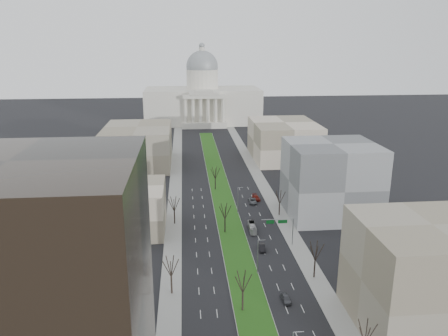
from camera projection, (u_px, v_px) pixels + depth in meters
ground at (220, 190)px, 169.97m from camera, size 600.00×600.00×0.00m
median at (221, 190)px, 168.98m from camera, size 8.00×222.03×0.20m
sidewalk_left at (174, 215)px, 144.49m from camera, size 5.00×330.00×0.15m
sidewalk_right at (278, 212)px, 147.58m from camera, size 5.00×330.00×0.15m
capitol at (203, 99)px, 308.57m from camera, size 80.00×46.00×55.00m
building_glass_tower at (26, 293)px, 63.57m from camera, size 34.00×30.00×40.00m
building_beige_left at (121, 208)px, 131.63m from camera, size 26.00×22.00×14.00m
building_tan_right at (425, 276)px, 85.65m from camera, size 26.00×24.00×22.00m
building_grey_right at (331, 179)px, 142.86m from camera, size 28.00×26.00×24.00m
building_far_left at (138, 146)px, 202.66m from camera, size 30.00×40.00×18.00m
building_far_right at (284, 140)px, 213.62m from camera, size 30.00×40.00×18.00m
tree_left_mid at (171, 266)px, 97.63m from camera, size 5.40×5.40×9.72m
tree_left_far at (174, 204)px, 135.94m from camera, size 5.28×5.28×9.50m
tree_right_near at (366, 332)px, 75.88m from camera, size 5.16×5.16×9.29m
tree_right_mid at (316, 251)px, 104.45m from camera, size 5.52×5.52×9.94m
tree_right_far at (280, 197)px, 142.89m from camera, size 5.04×5.04×9.07m
tree_median_a at (243, 282)px, 91.32m from camera, size 5.40×5.40×9.72m
tree_median_b at (225, 211)px, 129.59m from camera, size 5.40×5.40×9.72m
tree_median_c at (215, 173)px, 167.86m from camera, size 5.40×5.40×9.72m
streetlamp_median_b at (258, 256)px, 106.79m from camera, size 1.90×0.20×9.16m
streetlamp_median_c at (238, 200)px, 145.05m from camera, size 1.90×0.20×9.16m
mast_arm_signs at (284, 225)px, 121.66m from camera, size 9.12×0.24×8.09m
car_grey_near at (286, 298)px, 96.43m from camera, size 2.04×4.37×1.45m
car_black at (262, 248)px, 120.27m from camera, size 1.98×4.74×1.53m
car_red at (256, 198)px, 158.86m from camera, size 2.68×5.54×1.56m
car_grey_far at (253, 201)px, 155.53m from camera, size 2.70×5.62×1.55m
box_van at (252, 227)px, 132.52m from camera, size 2.09×8.13×2.25m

